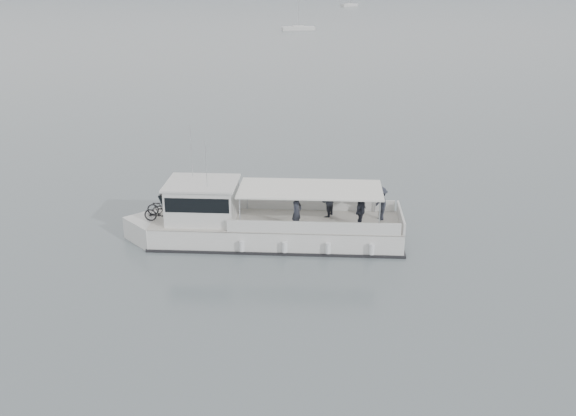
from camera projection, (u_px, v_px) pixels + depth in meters
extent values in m
plane|color=#566166|center=(385.00, 216.00, 31.87)|extent=(1400.00, 1400.00, 0.00)
cube|color=silver|center=(277.00, 233.00, 28.79)|extent=(11.37, 4.67, 1.20)
cube|color=silver|center=(156.00, 230.00, 29.09)|extent=(2.96, 2.96, 1.20)
cube|color=beige|center=(277.00, 221.00, 28.58)|extent=(11.37, 4.67, 0.06)
cube|color=black|center=(277.00, 241.00, 28.91)|extent=(11.57, 4.80, 0.17)
cube|color=silver|center=(315.00, 205.00, 29.71)|extent=(7.28, 1.26, 0.55)
cube|color=silver|center=(313.00, 228.00, 27.06)|extent=(7.28, 1.26, 0.55)
cube|color=silver|center=(401.00, 218.00, 28.17)|extent=(0.56, 2.92, 0.55)
cube|color=silver|center=(202.00, 202.00, 28.47)|extent=(3.30, 2.92, 1.66)
cube|color=black|center=(171.00, 198.00, 28.50)|extent=(0.88, 2.35, 1.07)
cube|color=black|center=(202.00, 196.00, 28.37)|extent=(3.13, 2.93, 0.64)
cube|color=silver|center=(202.00, 183.00, 28.16)|extent=(3.51, 3.13, 0.09)
cube|color=white|center=(310.00, 189.00, 27.96)|extent=(6.62, 3.72, 0.07)
cylinder|color=silver|center=(240.00, 215.00, 27.19)|extent=(0.06, 0.06, 1.52)
cylinder|color=silver|center=(247.00, 194.00, 29.59)|extent=(0.06, 0.06, 1.52)
cylinder|color=silver|center=(379.00, 218.00, 26.86)|extent=(0.06, 0.06, 1.52)
cylinder|color=silver|center=(375.00, 197.00, 29.27)|extent=(0.06, 0.06, 1.52)
cylinder|color=silver|center=(191.00, 152.00, 28.55)|extent=(0.03, 0.03, 2.39)
cylinder|color=silver|center=(206.00, 165.00, 27.18)|extent=(0.03, 0.03, 2.02)
cylinder|color=white|center=(242.00, 246.00, 27.33)|extent=(0.25, 0.25, 0.46)
cylinder|color=white|center=(285.00, 247.00, 27.23)|extent=(0.25, 0.25, 0.46)
cylinder|color=white|center=(328.00, 248.00, 27.13)|extent=(0.25, 0.25, 0.46)
cylinder|color=white|center=(372.00, 249.00, 27.02)|extent=(0.25, 0.25, 0.46)
imported|color=black|center=(164.00, 207.00, 29.06)|extent=(1.65, 0.79, 0.83)
imported|color=black|center=(160.00, 212.00, 28.37)|extent=(1.50, 0.64, 0.87)
imported|color=#282B35|center=(297.00, 212.00, 27.48)|extent=(0.64, 0.67, 1.55)
imported|color=#282B35|center=(327.00, 201.00, 28.78)|extent=(0.91, 0.95, 1.55)
imported|color=#282B35|center=(361.00, 211.00, 27.58)|extent=(0.82, 0.96, 1.55)
imported|color=#282B35|center=(381.00, 204.00, 28.39)|extent=(0.66, 1.04, 1.55)
cube|color=silver|center=(298.00, 29.00, 126.95)|extent=(6.64, 2.54, 0.75)
cube|color=silver|center=(298.00, 27.00, 126.84)|extent=(2.40, 1.98, 0.45)
cylinder|color=silver|center=(298.00, 8.00, 125.59)|extent=(0.08, 0.08, 7.15)
cube|color=silver|center=(349.00, 5.00, 206.76)|extent=(6.13, 4.72, 0.75)
cube|color=silver|center=(349.00, 4.00, 206.65)|extent=(2.66, 2.52, 0.45)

